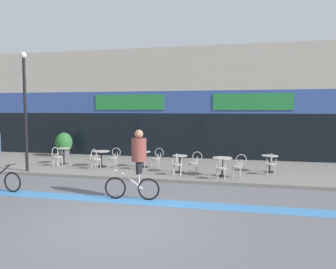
{
  "coord_description": "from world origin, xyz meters",
  "views": [
    {
      "loc": [
        2.8,
        -7.28,
        2.76
      ],
      "look_at": [
        -0.48,
        7.17,
        1.6
      ],
      "focal_mm": 35.0,
      "sensor_mm": 36.0,
      "label": 1
    }
  ],
  "objects_px": {
    "cafe_chair_4_near": "(221,166)",
    "planter_pot": "(64,144)",
    "bistro_table_3": "(180,161)",
    "cafe_chair_2_side": "(157,156)",
    "bistro_table_4": "(222,163)",
    "cafe_chair_4_side": "(239,164)",
    "bistro_table_0": "(64,153)",
    "cafe_chair_1_near": "(95,158)",
    "cyclist_1": "(137,159)",
    "cafe_chair_2_near": "(139,158)",
    "bistro_table_5": "(270,160)",
    "cafe_chair_3_side": "(195,161)",
    "cafe_chair_1_side": "(114,156)",
    "lamp_post": "(25,103)",
    "bistro_table_2": "(144,156)",
    "cafe_chair_0_near": "(56,155)",
    "bistro_table_1": "(101,155)",
    "cafe_chair_3_near": "(177,163)",
    "cafe_chair_5_near": "(271,162)"
  },
  "relations": [
    {
      "from": "bistro_table_1",
      "to": "cafe_chair_3_near",
      "type": "relative_size",
      "value": 0.84
    },
    {
      "from": "cafe_chair_2_near",
      "to": "bistro_table_5",
      "type": "bearing_deg",
      "value": -77.48
    },
    {
      "from": "bistro_table_4",
      "to": "bistro_table_5",
      "type": "height_order",
      "value": "bistro_table_4"
    },
    {
      "from": "bistro_table_4",
      "to": "cyclist_1",
      "type": "bearing_deg",
      "value": -124.33
    },
    {
      "from": "bistro_table_1",
      "to": "planter_pot",
      "type": "relative_size",
      "value": 0.56
    },
    {
      "from": "cafe_chair_1_side",
      "to": "bistro_table_3",
      "type": "bearing_deg",
      "value": 166.8
    },
    {
      "from": "cafe_chair_2_side",
      "to": "cafe_chair_4_near",
      "type": "xyz_separation_m",
      "value": [
        2.94,
        -1.89,
        0.0
      ]
    },
    {
      "from": "cafe_chair_1_side",
      "to": "cafe_chair_5_near",
      "type": "height_order",
      "value": "same"
    },
    {
      "from": "bistro_table_4",
      "to": "bistro_table_5",
      "type": "bearing_deg",
      "value": 35.14
    },
    {
      "from": "bistro_table_4",
      "to": "cafe_chair_4_side",
      "type": "distance_m",
      "value": 0.63
    },
    {
      "from": "cafe_chair_1_near",
      "to": "lamp_post",
      "type": "height_order",
      "value": "lamp_post"
    },
    {
      "from": "cafe_chair_2_side",
      "to": "cafe_chair_3_side",
      "type": "height_order",
      "value": "same"
    },
    {
      "from": "cafe_chair_3_side",
      "to": "cafe_chair_2_side",
      "type": "bearing_deg",
      "value": -27.43
    },
    {
      "from": "cyclist_1",
      "to": "cafe_chair_2_near",
      "type": "bearing_deg",
      "value": -77.29
    },
    {
      "from": "planter_pot",
      "to": "cafe_chair_1_near",
      "type": "bearing_deg",
      "value": -43.47
    },
    {
      "from": "bistro_table_1",
      "to": "planter_pot",
      "type": "distance_m",
      "value": 4.26
    },
    {
      "from": "bistro_table_2",
      "to": "cafe_chair_2_near",
      "type": "distance_m",
      "value": 0.63
    },
    {
      "from": "cafe_chair_1_side",
      "to": "cafe_chair_3_side",
      "type": "height_order",
      "value": "same"
    },
    {
      "from": "cafe_chair_2_side",
      "to": "cafe_chair_3_near",
      "type": "xyz_separation_m",
      "value": [
        1.2,
        -1.49,
        0.0
      ]
    },
    {
      "from": "bistro_table_2",
      "to": "cafe_chair_0_near",
      "type": "bearing_deg",
      "value": -170.8
    },
    {
      "from": "cafe_chair_3_side",
      "to": "lamp_post",
      "type": "relative_size",
      "value": 0.18
    },
    {
      "from": "cafe_chair_4_side",
      "to": "planter_pot",
      "type": "distance_m",
      "value": 10.13
    },
    {
      "from": "cafe_chair_1_side",
      "to": "cafe_chair_2_side",
      "type": "relative_size",
      "value": 1.0
    },
    {
      "from": "bistro_table_0",
      "to": "cafe_chair_1_side",
      "type": "height_order",
      "value": "cafe_chair_1_side"
    },
    {
      "from": "cafe_chair_2_side",
      "to": "cafe_chair_4_near",
      "type": "relative_size",
      "value": 1.0
    },
    {
      "from": "bistro_table_1",
      "to": "cafe_chair_0_near",
      "type": "xyz_separation_m",
      "value": [
        -2.08,
        -0.31,
        -0.01
      ]
    },
    {
      "from": "cafe_chair_4_near",
      "to": "cafe_chair_1_near",
      "type": "bearing_deg",
      "value": 86.98
    },
    {
      "from": "bistro_table_4",
      "to": "cafe_chair_4_near",
      "type": "height_order",
      "value": "cafe_chair_4_near"
    },
    {
      "from": "cafe_chair_4_near",
      "to": "planter_pot",
      "type": "xyz_separation_m",
      "value": [
        -8.87,
        4.14,
        0.2
      ]
    },
    {
      "from": "bistro_table_1",
      "to": "cafe_chair_4_near",
      "type": "bearing_deg",
      "value": -15.92
    },
    {
      "from": "cafe_chair_2_side",
      "to": "cafe_chair_4_side",
      "type": "distance_m",
      "value": 3.79
    },
    {
      "from": "bistro_table_0",
      "to": "bistro_table_3",
      "type": "relative_size",
      "value": 1.07
    },
    {
      "from": "cafe_chair_0_near",
      "to": "bistro_table_1",
      "type": "bearing_deg",
      "value": -73.88
    },
    {
      "from": "bistro_table_3",
      "to": "cafe_chair_2_side",
      "type": "bearing_deg",
      "value": 144.13
    },
    {
      "from": "bistro_table_0",
      "to": "cafe_chair_1_near",
      "type": "relative_size",
      "value": 0.86
    },
    {
      "from": "bistro_table_3",
      "to": "bistro_table_5",
      "type": "distance_m",
      "value": 3.75
    },
    {
      "from": "cafe_chair_2_side",
      "to": "bistro_table_2",
      "type": "bearing_deg",
      "value": 3.28
    },
    {
      "from": "cafe_chair_4_side",
      "to": "bistro_table_0",
      "type": "bearing_deg",
      "value": -15.16
    },
    {
      "from": "cafe_chair_2_side",
      "to": "cyclist_1",
      "type": "bearing_deg",
      "value": 101.16
    },
    {
      "from": "bistro_table_0",
      "to": "cafe_chair_2_near",
      "type": "xyz_separation_m",
      "value": [
        3.97,
        -0.6,
        -0.03
      ]
    },
    {
      "from": "cafe_chair_3_near",
      "to": "cafe_chair_4_side",
      "type": "height_order",
      "value": "same"
    },
    {
      "from": "cafe_chair_1_side",
      "to": "cyclist_1",
      "type": "distance_m",
      "value": 5.08
    },
    {
      "from": "bistro_table_1",
      "to": "cafe_chair_0_near",
      "type": "height_order",
      "value": "cafe_chair_0_near"
    },
    {
      "from": "bistro_table_4",
      "to": "bistro_table_3",
      "type": "bearing_deg",
      "value": 167.1
    },
    {
      "from": "bistro_table_0",
      "to": "cyclist_1",
      "type": "height_order",
      "value": "cyclist_1"
    },
    {
      "from": "bistro_table_4",
      "to": "cafe_chair_2_side",
      "type": "xyz_separation_m",
      "value": [
        -2.95,
        1.27,
        -0.02
      ]
    },
    {
      "from": "cafe_chair_4_near",
      "to": "cyclist_1",
      "type": "height_order",
      "value": "cyclist_1"
    },
    {
      "from": "cafe_chair_0_near",
      "to": "lamp_post",
      "type": "relative_size",
      "value": 0.18
    },
    {
      "from": "cafe_chair_2_side",
      "to": "cafe_chair_4_side",
      "type": "height_order",
      "value": "same"
    },
    {
      "from": "bistro_table_1",
      "to": "cafe_chair_1_near",
      "type": "relative_size",
      "value": 0.84
    }
  ]
}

